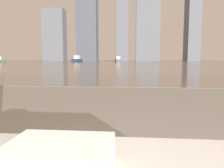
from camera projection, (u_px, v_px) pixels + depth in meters
towel_stack at (60, 157)px, 0.59m from camera, size 0.28×0.20×0.08m
harbor_water at (131, 62)px, 61.25m from camera, size 180.00×110.00×0.01m
harbor_boat_1 at (118, 60)px, 75.21m from camera, size 2.68×5.48×1.97m
harbor_boat_3 at (77, 60)px, 69.42m from camera, size 2.31×5.78×2.13m
skyline_tower_0 at (54, 35)px, 118.75m from camera, size 11.59×7.67×27.77m
skyline_tower_1 at (87, 28)px, 116.78m from camera, size 10.81×8.53×34.67m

